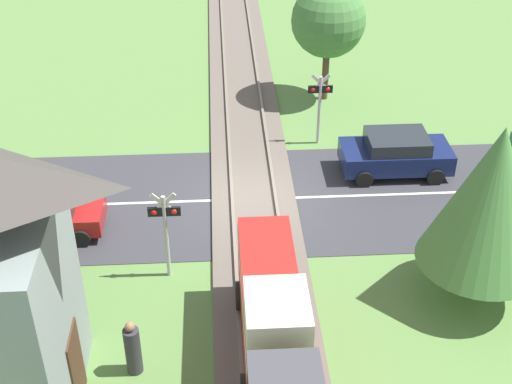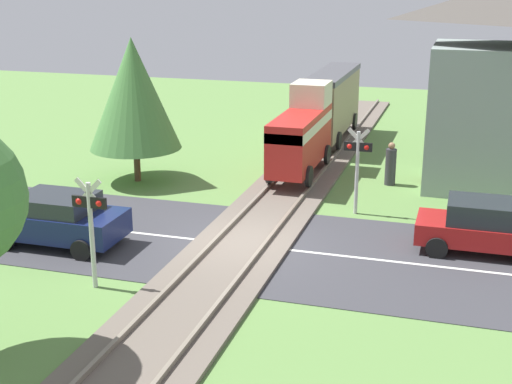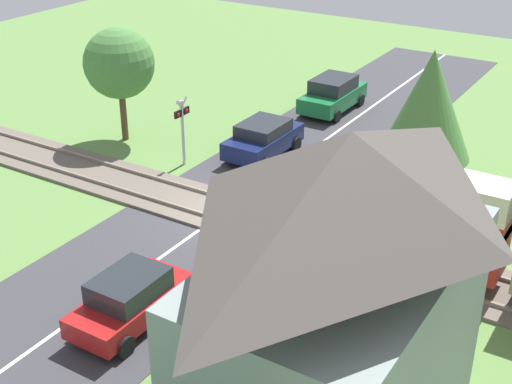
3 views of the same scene
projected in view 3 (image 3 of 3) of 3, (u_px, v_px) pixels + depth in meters
name	position (u px, v px, depth m)	size (l,w,h in m)	color
ground_plane	(223.00, 213.00, 25.19)	(60.00, 60.00, 0.00)	#5B8442
road_surface	(223.00, 213.00, 25.19)	(48.00, 6.40, 0.02)	#38383D
track_bed	(223.00, 212.00, 25.16)	(2.80, 48.00, 0.24)	#665B51
car_near_crossing	(263.00, 138.00, 29.37)	(3.80, 1.95, 1.50)	#141E4C
car_far_side	(130.00, 299.00, 19.19)	(3.60, 1.80, 1.51)	#A81919
car_behind_queue	(333.00, 94.00, 34.21)	(4.08, 1.96, 1.67)	#197038
crossing_signal_west_approach	(182.00, 122.00, 28.15)	(0.90, 0.18, 2.83)	#B7B7B7
crossing_signal_east_approach	(277.00, 227.00, 20.60)	(0.90, 0.18, 2.83)	#B7B7B7
station_building	(340.00, 316.00, 13.75)	(7.15, 4.24, 7.48)	gray
pedestrian_by_station	(381.00, 309.00, 18.86)	(0.39, 0.39, 1.59)	#333338
tree_roadside_hedge	(429.00, 105.00, 25.68)	(3.36, 3.36, 5.30)	brown
tree_beyond_track	(119.00, 64.00, 29.84)	(3.00, 3.00, 4.93)	brown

